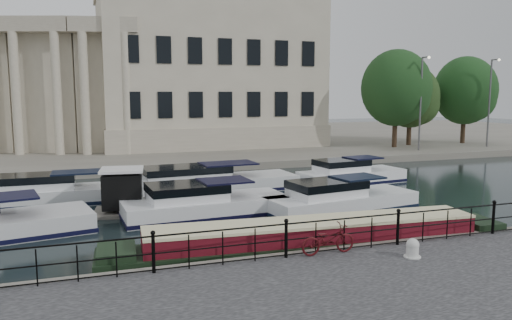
{
  "coord_description": "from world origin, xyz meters",
  "views": [
    {
      "loc": [
        -5.69,
        -15.86,
        5.55
      ],
      "look_at": [
        0.5,
        2.0,
        3.0
      ],
      "focal_mm": 35.0,
      "sensor_mm": 36.0,
      "label": 1
    }
  ],
  "objects_px": {
    "bicycle": "(328,239)",
    "harbour_hut": "(123,193)",
    "narrowboat": "(315,244)",
    "mooring_bollard": "(413,248)"
  },
  "relations": [
    {
      "from": "narrowboat",
      "to": "harbour_hut",
      "type": "xyz_separation_m",
      "value": [
        -5.82,
        8.23,
        0.59
      ]
    },
    {
      "from": "harbour_hut",
      "to": "mooring_bollard",
      "type": "bearing_deg",
      "value": -46.99
    },
    {
      "from": "bicycle",
      "to": "harbour_hut",
      "type": "height_order",
      "value": "harbour_hut"
    },
    {
      "from": "bicycle",
      "to": "harbour_hut",
      "type": "xyz_separation_m",
      "value": [
        -5.48,
        9.87,
        -0.07
      ]
    },
    {
      "from": "mooring_bollard",
      "to": "narrowboat",
      "type": "height_order",
      "value": "narrowboat"
    },
    {
      "from": "mooring_bollard",
      "to": "bicycle",
      "type": "bearing_deg",
      "value": 154.11
    },
    {
      "from": "harbour_hut",
      "to": "narrowboat",
      "type": "bearing_deg",
      "value": -47.04
    },
    {
      "from": "mooring_bollard",
      "to": "narrowboat",
      "type": "xyz_separation_m",
      "value": [
        -1.97,
        2.77,
        -0.46
      ]
    },
    {
      "from": "bicycle",
      "to": "narrowboat",
      "type": "height_order",
      "value": "bicycle"
    },
    {
      "from": "mooring_bollard",
      "to": "harbour_hut",
      "type": "height_order",
      "value": "harbour_hut"
    }
  ]
}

